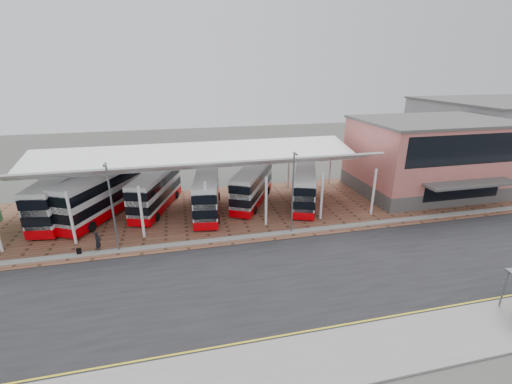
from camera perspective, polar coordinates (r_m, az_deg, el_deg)
ground at (r=28.31m, az=6.13°, el=-12.73°), size 140.00×140.00×0.00m
road at (r=27.52m, az=6.83°, el=-13.80°), size 120.00×14.00×0.02m
forecourt at (r=39.84m, az=2.79°, el=-2.43°), size 72.00×16.00×0.06m
sidewalk at (r=21.87m, az=14.59°, el=-24.86°), size 120.00×4.00×0.14m
north_kerb at (r=33.39m, az=2.66°, el=-7.04°), size 120.00×0.80×0.14m
yellow_line_near at (r=23.18m, az=12.18°, el=-21.69°), size 120.00×0.12×0.01m
yellow_line_far at (r=23.38m, az=11.85°, el=-21.23°), size 120.00×0.12×0.01m
canopy at (r=37.57m, az=-9.33°, el=5.21°), size 37.00×11.63×7.07m
terminal at (r=49.04m, az=27.02°, el=5.40°), size 18.40×14.40×9.25m
lamp_west at (r=31.17m, az=-22.88°, el=-2.09°), size 0.16×0.90×8.07m
lamp_east at (r=32.30m, az=6.17°, el=0.21°), size 0.16×0.90×8.07m
bus_0 at (r=41.57m, az=-29.54°, el=-0.72°), size 4.18×11.52×4.64m
bus_1 at (r=40.08m, az=-24.33°, el=-0.44°), size 7.70×11.60×4.80m
bus_2 at (r=40.04m, az=-16.33°, el=0.18°), size 5.59×10.63×4.29m
bus_3 at (r=38.04m, az=-8.15°, el=-0.20°), size 3.84×10.76×4.34m
bus_4 at (r=40.19m, az=-0.61°, el=1.06°), size 6.93×10.22×4.25m
bus_5 at (r=40.17m, az=8.10°, el=0.78°), size 5.88×10.24×4.16m
pedestrian at (r=33.11m, az=-24.85°, el=-7.50°), size 0.63×0.78×1.87m
suitcase at (r=33.56m, az=-27.41°, el=-8.80°), size 0.34×0.25×0.59m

